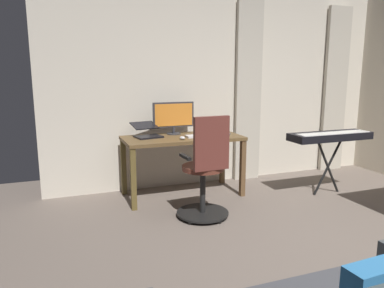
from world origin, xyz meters
TOP-DOWN VIEW (x-y plane):
  - ground_plane at (0.00, 0.00)m, footprint 7.24×7.24m
  - back_room_partition at (0.00, -2.78)m, footprint 4.90×0.10m
  - curtain_left_panel at (-1.85, -2.67)m, footprint 0.40×0.06m
  - curtain_right_panel at (-0.33, -2.67)m, footprint 0.38×0.06m
  - desk at (0.78, -2.30)m, footprint 1.45×0.67m
  - office_chair at (0.81, -1.49)m, footprint 0.56×0.56m
  - computer_monitor at (0.82, -2.52)m, footprint 0.53×0.18m
  - computer_keyboard at (0.55, -2.21)m, footprint 0.41×0.14m
  - laptop at (1.19, -2.43)m, footprint 0.36×0.40m
  - computer_mouse at (0.84, -2.12)m, footprint 0.06×0.10m
  - cell_phone_by_monitor at (0.19, -2.24)m, footprint 0.13×0.16m
  - mug_coffee at (0.35, -2.44)m, footprint 0.12×0.08m
  - piano_keyboard at (-0.97, -1.71)m, footprint 1.08×0.32m

SIDE VIEW (x-z plane):
  - ground_plane at x=0.00m, z-range 0.00..0.00m
  - office_chair at x=0.81m, z-range -0.04..1.07m
  - desk at x=0.78m, z-range 0.28..1.03m
  - piano_keyboard at x=-0.97m, z-range 0.33..1.13m
  - cell_phone_by_monitor at x=0.19m, z-range 0.75..0.76m
  - computer_keyboard at x=0.55m, z-range 0.75..0.77m
  - computer_mouse at x=0.84m, z-range 0.75..0.79m
  - mug_coffee at x=0.35m, z-range 0.75..0.85m
  - laptop at x=1.19m, z-range 0.72..0.89m
  - computer_monitor at x=0.82m, z-range 0.78..1.18m
  - curtain_left_panel at x=-1.85m, z-range 0.00..2.48m
  - curtain_right_panel at x=-0.33m, z-range 0.00..2.48m
  - back_room_partition at x=0.00m, z-range 0.00..2.73m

